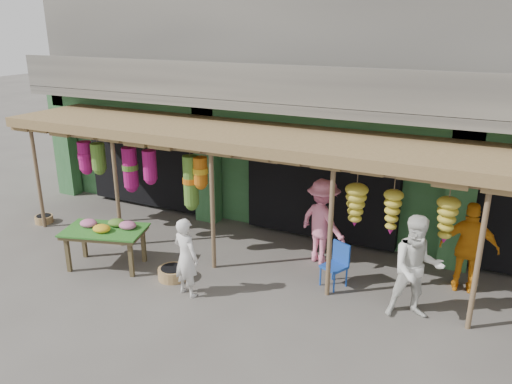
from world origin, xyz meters
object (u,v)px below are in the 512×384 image
at_px(person_front, 186,257).
at_px(person_right, 416,268).
at_px(flower_table, 106,231).
at_px(person_shopper, 323,222).
at_px(blue_chair, 337,262).
at_px(person_vendor, 469,248).

distance_m(person_front, person_right, 4.12).
xyz_separation_m(flower_table, person_shopper, (3.98, 2.18, 0.13)).
height_order(flower_table, blue_chair, flower_table).
xyz_separation_m(person_front, person_right, (3.96, 1.12, 0.17)).
relative_size(person_right, person_vendor, 1.05).
bearing_deg(person_vendor, person_front, 22.72).
height_order(person_front, person_right, person_right).
bearing_deg(flower_table, person_front, -23.57).
distance_m(flower_table, blue_chair, 4.78).
bearing_deg(blue_chair, person_vendor, 45.34).
height_order(flower_table, person_shopper, person_shopper).
height_order(person_front, person_shopper, person_shopper).
relative_size(blue_chair, person_shopper, 0.47).
height_order(blue_chair, person_shopper, person_shopper).
xyz_separation_m(flower_table, person_front, (2.15, -0.24, -0.03)).
relative_size(flower_table, person_front, 1.21).
distance_m(blue_chair, person_vendor, 2.48).
relative_size(person_front, person_vendor, 0.86).
bearing_deg(person_shopper, person_vendor, -151.94).
xyz_separation_m(person_front, person_vendor, (4.70, 2.49, 0.12)).
xyz_separation_m(flower_table, person_vendor, (6.85, 2.24, 0.10)).
relative_size(person_front, person_right, 0.82).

